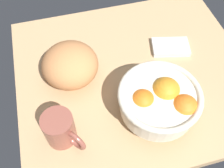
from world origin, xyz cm
name	(u,v)px	position (x,y,z in cm)	size (l,w,h in cm)	color
ground_plane	(134,75)	(0.00, 0.00, -1.50)	(70.71, 62.23, 3.00)	tan
fruit_bowl	(160,100)	(-1.53, 14.91, 6.63)	(21.17, 21.17, 11.57)	beige
bread_loaf	(70,65)	(18.53, -3.20, 5.64)	(16.10, 16.03, 11.29)	#CA824D
napkin_folded	(171,47)	(-14.15, -6.18, 0.80)	(11.70, 7.38, 1.59)	silver
mug	(61,129)	(24.22, 15.36, 4.70)	(9.50, 10.73, 9.39)	#934E40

